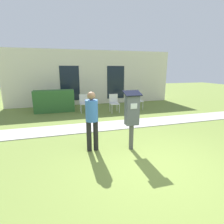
% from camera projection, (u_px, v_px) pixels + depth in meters
% --- Properties ---
extents(ground_plane, '(40.00, 40.00, 0.00)m').
position_uv_depth(ground_plane, '(153.00, 165.00, 3.98)').
color(ground_plane, olive).
extents(sidewalk, '(12.00, 1.10, 0.02)m').
position_uv_depth(sidewalk, '(115.00, 125.00, 6.78)').
color(sidewalk, '#A3A099').
rests_on(sidewalk, ground).
extents(building_facade, '(10.00, 0.26, 3.20)m').
position_uv_depth(building_facade, '(93.00, 78.00, 10.59)').
color(building_facade, beige).
rests_on(building_facade, ground).
extents(parking_meter, '(0.44, 0.31, 1.59)m').
position_uv_depth(parking_meter, '(132.00, 113.00, 4.54)').
color(parking_meter, '#4C4C4C').
rests_on(parking_meter, ground).
extents(person_standing, '(0.32, 0.32, 1.58)m').
position_uv_depth(person_standing, '(92.00, 117.00, 4.49)').
color(person_standing, black).
rests_on(person_standing, ground).
extents(outdoor_chair_left, '(0.44, 0.44, 0.90)m').
position_uv_depth(outdoor_chair_left, '(84.00, 102.00, 8.75)').
color(outdoor_chair_left, silver).
rests_on(outdoor_chair_left, ground).
extents(outdoor_chair_middle, '(0.44, 0.44, 0.90)m').
position_uv_depth(outdoor_chair_middle, '(114.00, 102.00, 8.76)').
color(outdoor_chair_middle, silver).
rests_on(outdoor_chair_middle, ground).
extents(outdoor_chair_right, '(0.44, 0.44, 0.90)m').
position_uv_depth(outdoor_chair_right, '(138.00, 99.00, 9.48)').
color(outdoor_chair_right, silver).
rests_on(outdoor_chair_right, ground).
extents(hedge_row, '(1.94, 0.60, 1.10)m').
position_uv_depth(hedge_row, '(54.00, 101.00, 8.78)').
color(hedge_row, '#33662D').
rests_on(hedge_row, ground).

